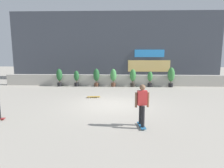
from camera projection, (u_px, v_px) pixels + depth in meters
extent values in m
plane|color=#A8A093|center=(111.00, 105.00, 11.37)|extent=(48.00, 48.00, 0.00)
cube|color=#B2ADA3|center=(114.00, 80.00, 17.21)|extent=(18.00, 0.40, 0.90)
cube|color=#424751|center=(115.00, 46.00, 20.68)|extent=(20.00, 2.00, 6.50)
cube|color=#3399F2|center=(149.00, 53.00, 19.63)|extent=(2.80, 0.08, 0.70)
cube|color=#F2CC72|center=(149.00, 66.00, 19.85)|extent=(4.00, 0.06, 1.10)
cylinder|color=black|center=(60.00, 84.00, 16.99)|extent=(0.36, 0.36, 0.30)
cylinder|color=brown|center=(60.00, 82.00, 16.95)|extent=(0.06, 0.06, 0.15)
ellipsoid|color=#235B2D|center=(59.00, 75.00, 16.86)|extent=(0.48, 0.48, 0.97)
cylinder|color=black|center=(77.00, 84.00, 16.93)|extent=(0.36, 0.36, 0.30)
cylinder|color=brown|center=(77.00, 82.00, 16.90)|extent=(0.06, 0.06, 0.15)
ellipsoid|color=#235B2D|center=(76.00, 76.00, 16.81)|extent=(0.41, 0.41, 0.83)
cylinder|color=brown|center=(97.00, 85.00, 16.87)|extent=(0.36, 0.36, 0.30)
cylinder|color=brown|center=(96.00, 82.00, 16.83)|extent=(0.06, 0.06, 0.15)
ellipsoid|color=#235B2D|center=(96.00, 75.00, 16.74)|extent=(0.49, 0.49, 1.00)
cylinder|color=brown|center=(113.00, 85.00, 16.82)|extent=(0.36, 0.36, 0.30)
cylinder|color=brown|center=(113.00, 82.00, 16.78)|extent=(0.06, 0.06, 0.15)
ellipsoid|color=#428C47|center=(113.00, 75.00, 16.68)|extent=(0.48, 0.48, 0.99)
cylinder|color=#2D2823|center=(133.00, 85.00, 16.75)|extent=(0.36, 0.36, 0.30)
cylinder|color=brown|center=(133.00, 82.00, 16.72)|extent=(0.06, 0.06, 0.15)
ellipsoid|color=#387F3D|center=(133.00, 75.00, 16.62)|extent=(0.48, 0.48, 0.98)
cylinder|color=black|center=(150.00, 85.00, 16.70)|extent=(0.36, 0.36, 0.30)
cylinder|color=brown|center=(150.00, 82.00, 16.66)|extent=(0.06, 0.06, 0.15)
ellipsoid|color=#387F3D|center=(150.00, 76.00, 16.58)|extent=(0.39, 0.39, 0.80)
cylinder|color=black|center=(171.00, 85.00, 16.64)|extent=(0.36, 0.36, 0.30)
cylinder|color=brown|center=(171.00, 82.00, 16.60)|extent=(0.06, 0.06, 0.15)
ellipsoid|color=#387F3D|center=(171.00, 74.00, 16.49)|extent=(0.55, 0.55, 1.12)
cylinder|color=silver|center=(2.00, 119.00, 9.01)|extent=(0.06, 0.03, 0.06)
cylinder|color=silver|center=(1.00, 120.00, 8.85)|extent=(0.06, 0.03, 0.06)
cube|color=#266699|center=(141.00, 125.00, 8.13)|extent=(0.30, 0.82, 0.02)
cylinder|color=silver|center=(138.00, 124.00, 8.39)|extent=(0.04, 0.06, 0.06)
cylinder|color=silver|center=(142.00, 124.00, 8.40)|extent=(0.04, 0.06, 0.06)
cylinder|color=silver|center=(141.00, 129.00, 7.88)|extent=(0.04, 0.06, 0.06)
cylinder|color=silver|center=(145.00, 129.00, 7.89)|extent=(0.04, 0.06, 0.06)
cylinder|color=black|center=(141.00, 114.00, 8.24)|extent=(0.14, 0.14, 0.82)
cylinder|color=black|center=(143.00, 117.00, 7.89)|extent=(0.14, 0.14, 0.82)
cube|color=red|center=(142.00, 98.00, 7.95)|extent=(0.38, 0.25, 0.56)
sphere|color=brown|center=(142.00, 87.00, 7.88)|extent=(0.22, 0.22, 0.22)
cylinder|color=brown|center=(136.00, 100.00, 7.94)|extent=(0.09, 0.09, 0.58)
cylinder|color=brown|center=(148.00, 100.00, 7.98)|extent=(0.09, 0.09, 0.58)
cube|color=#BF8C26|center=(94.00, 97.00, 12.98)|extent=(0.82, 0.28, 0.02)
cylinder|color=silver|center=(98.00, 97.00, 13.09)|extent=(0.06, 0.04, 0.06)
cylinder|color=silver|center=(98.00, 98.00, 12.93)|extent=(0.06, 0.04, 0.06)
cylinder|color=silver|center=(90.00, 97.00, 13.05)|extent=(0.06, 0.04, 0.06)
cylinder|color=silver|center=(89.00, 98.00, 12.89)|extent=(0.06, 0.04, 0.06)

